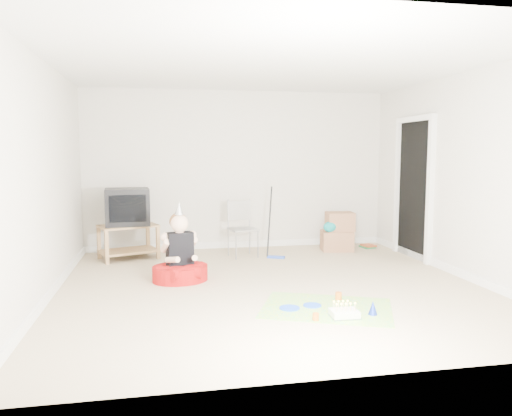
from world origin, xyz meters
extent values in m
plane|color=#C3AE8C|center=(0.00, 0.00, 0.00)|extent=(5.00, 5.00, 0.00)
cube|color=black|center=(2.48, 1.20, 1.02)|extent=(0.02, 0.90, 2.05)
cube|color=#A47A4A|center=(-1.76, 1.91, 0.50)|extent=(0.95, 0.77, 0.03)
cube|color=#A47A4A|center=(-1.76, 1.91, 0.12)|extent=(0.95, 0.77, 0.03)
cube|color=#A47A4A|center=(-2.04, 1.56, 0.26)|extent=(0.06, 0.06, 0.51)
cube|color=#A47A4A|center=(-1.33, 1.83, 0.26)|extent=(0.06, 0.06, 0.51)
cube|color=#A47A4A|center=(-2.20, 1.99, 0.26)|extent=(0.06, 0.06, 0.51)
cube|color=#A47A4A|center=(-1.48, 2.25, 0.26)|extent=(0.06, 0.06, 0.51)
cube|color=black|center=(-1.76, 1.91, 0.79)|extent=(0.67, 0.57, 0.55)
cube|color=#929397|center=(-0.05, 1.73, 0.42)|extent=(0.47, 0.45, 0.03)
cylinder|color=#929397|center=(-0.22, 1.69, 0.44)|extent=(0.02, 0.02, 0.88)
cylinder|color=#929397|center=(0.13, 1.76, 0.44)|extent=(0.02, 0.02, 0.88)
cube|color=#A16F4E|center=(1.53, 1.91, 0.16)|extent=(0.54, 0.44, 0.32)
cube|color=#A16F4E|center=(1.59, 1.93, 0.47)|extent=(0.46, 0.38, 0.30)
ellipsoid|color=#0C8388|center=(1.38, 1.82, 0.41)|extent=(0.21, 0.15, 0.17)
cube|color=blue|center=(0.43, 1.53, 0.01)|extent=(0.28, 0.19, 0.03)
cylinder|color=black|center=(0.43, 1.53, 0.55)|extent=(0.17, 0.34, 1.04)
cube|color=#246C38|center=(2.13, 2.04, 0.01)|extent=(0.21, 0.26, 0.03)
cube|color=#B64E27|center=(2.13, 2.04, 0.04)|extent=(0.22, 0.27, 0.03)
cylinder|color=#AE1110|center=(-1.05, 0.46, 0.09)|extent=(0.85, 0.85, 0.19)
cube|color=black|center=(-1.05, 0.46, 0.40)|extent=(0.35, 0.25, 0.42)
sphere|color=beige|center=(-1.05, 0.46, 0.72)|extent=(0.27, 0.27, 0.22)
cone|color=silver|center=(-1.05, 0.46, 0.91)|extent=(0.12, 0.12, 0.17)
cube|color=#F93494|center=(0.38, -0.95, 0.00)|extent=(1.57, 1.38, 0.01)
cube|color=white|center=(0.45, -1.26, 0.04)|extent=(0.27, 0.22, 0.07)
cube|color=green|center=(0.45, -1.26, 0.01)|extent=(0.27, 0.22, 0.01)
cylinder|color=beige|center=(0.36, -1.30, 0.11)|extent=(0.01, 0.01, 0.07)
cylinder|color=beige|center=(0.40, -1.31, 0.11)|extent=(0.01, 0.01, 0.07)
cylinder|color=beige|center=(0.45, -1.31, 0.11)|extent=(0.01, 0.01, 0.07)
cylinder|color=beige|center=(0.50, -1.31, 0.11)|extent=(0.01, 0.01, 0.07)
cylinder|color=beige|center=(0.54, -1.31, 0.11)|extent=(0.01, 0.01, 0.07)
cylinder|color=beige|center=(0.36, -1.22, 0.11)|extent=(0.01, 0.01, 0.07)
cylinder|color=beige|center=(0.41, -1.22, 0.11)|extent=(0.01, 0.01, 0.07)
cylinder|color=beige|center=(0.45, -1.22, 0.11)|extent=(0.01, 0.01, 0.07)
cylinder|color=beige|center=(0.50, -1.22, 0.11)|extent=(0.01, 0.01, 0.07)
cylinder|color=blue|center=(0.25, -0.86, 0.01)|extent=(0.27, 0.27, 0.01)
cylinder|color=blue|center=(0.00, -0.91, 0.01)|extent=(0.27, 0.27, 0.01)
cylinder|color=orange|center=(0.60, -0.70, 0.05)|extent=(0.07, 0.07, 0.08)
cylinder|color=orange|center=(0.15, -1.30, 0.04)|extent=(0.08, 0.08, 0.07)
cone|color=#1B37C3|center=(0.76, -1.24, 0.07)|extent=(0.10, 0.10, 0.14)
camera|label=1|loc=(-1.27, -5.70, 1.60)|focal=35.00mm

